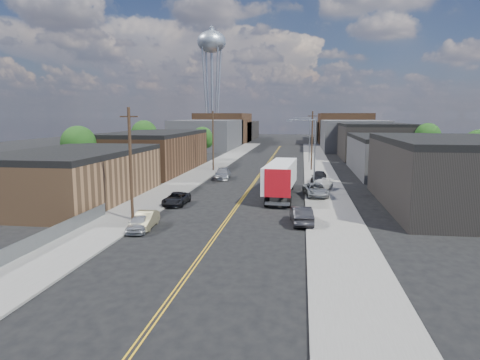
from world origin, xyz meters
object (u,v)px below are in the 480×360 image
(car_left_b, at_px, (145,220))
(car_left_c, at_px, (176,199))
(car_left_a, at_px, (139,223))
(car_ahead_truck, at_px, (273,169))
(car_right_lot_c, at_px, (319,177))
(car_left_d, at_px, (222,174))
(car_right_oncoming, at_px, (301,215))
(semi_truck, at_px, (281,176))
(car_right_lot_a, at_px, (316,190))
(car_right_lot_b, at_px, (320,185))
(water_tower, at_px, (212,46))

(car_left_b, bearing_deg, car_left_c, 86.19)
(car_left_a, bearing_deg, car_ahead_truck, 70.09)
(car_left_a, distance_m, car_left_c, 10.41)
(car_left_a, xyz_separation_m, car_right_lot_c, (15.33, 27.03, 0.30))
(car_left_d, xyz_separation_m, car_ahead_truck, (6.91, 7.25, -0.11))
(car_right_oncoming, bearing_deg, car_right_lot_c, -102.51)
(car_left_c, bearing_deg, car_left_b, -89.15)
(car_left_a, bearing_deg, car_left_d, 80.16)
(car_right_oncoming, distance_m, car_right_lot_c, 22.94)
(semi_truck, height_order, car_left_a, semi_truck)
(car_right_lot_a, height_order, car_ahead_truck, car_right_lot_a)
(car_left_d, bearing_deg, car_left_a, -97.10)
(car_right_oncoming, relative_size, car_right_lot_c, 1.01)
(car_right_lot_a, bearing_deg, car_right_oncoming, -106.07)
(car_left_b, xyz_separation_m, car_right_lot_c, (15.20, 26.00, 0.26))
(car_right_lot_b, bearing_deg, car_right_lot_a, -67.52)
(car_left_a, height_order, car_left_c, car_left_a)
(car_left_a, xyz_separation_m, car_right_oncoming, (13.00, 4.21, 0.13))
(water_tower, xyz_separation_m, car_right_lot_c, (30.93, -76.00, -29.70))
(car_left_d, height_order, car_right_lot_b, car_left_d)
(car_left_c, relative_size, car_ahead_truck, 0.97)
(car_left_d, height_order, car_ahead_truck, car_left_d)
(semi_truck, bearing_deg, car_right_lot_c, 67.94)
(semi_truck, height_order, car_left_c, semi_truck)
(car_left_d, height_order, car_right_lot_a, car_right_lot_a)
(car_left_c, bearing_deg, car_left_a, -89.94)
(car_left_a, relative_size, car_ahead_truck, 0.79)
(car_left_c, distance_m, car_right_oncoming, 14.41)
(semi_truck, bearing_deg, car_right_oncoming, -75.65)
(car_left_b, xyz_separation_m, car_right_oncoming, (12.87, 3.18, 0.09))
(car_left_b, distance_m, car_left_c, 9.39)
(car_left_b, height_order, car_right_lot_a, car_right_lot_a)
(car_left_a, height_order, car_right_oncoming, car_right_oncoming)
(car_left_b, relative_size, car_left_c, 0.90)
(car_left_b, bearing_deg, car_right_oncoming, 9.26)
(car_left_c, height_order, car_right_lot_b, car_right_lot_b)
(car_left_b, bearing_deg, car_left_a, -101.80)
(water_tower, distance_m, car_right_lot_b, 92.99)
(water_tower, height_order, car_right_lot_c, water_tower)
(car_right_lot_c, bearing_deg, car_ahead_truck, 134.48)
(car_right_lot_b, bearing_deg, car_right_lot_c, 120.22)
(car_left_b, xyz_separation_m, car_left_d, (1.27, 28.31, 0.09))
(car_left_b, bearing_deg, semi_truck, 52.80)
(car_right_lot_c, bearing_deg, car_left_a, -111.34)
(car_right_lot_b, bearing_deg, car_ahead_truck, 144.56)
(car_right_lot_c, bearing_deg, water_tower, 120.36)
(car_left_d, bearing_deg, car_left_c, -98.60)
(car_left_d, xyz_separation_m, car_right_lot_b, (13.79, -8.83, 0.03))
(water_tower, height_order, car_left_b, water_tower)
(semi_truck, distance_m, car_right_lot_c, 10.80)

